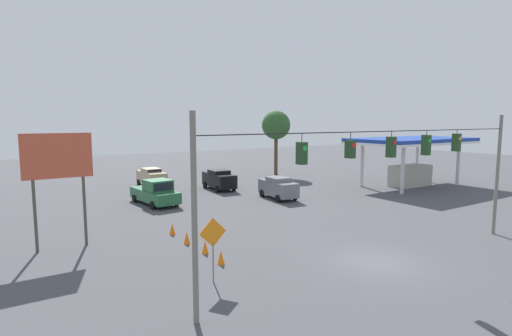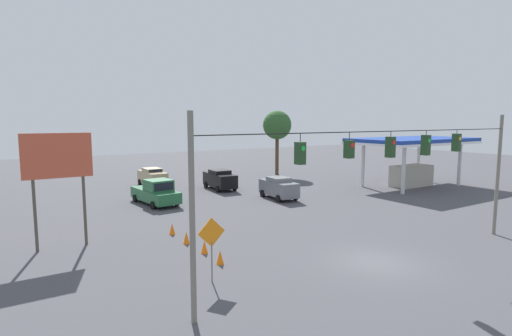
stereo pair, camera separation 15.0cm
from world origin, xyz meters
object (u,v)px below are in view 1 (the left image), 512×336
Objects in this scene: gas_station at (411,151)px; sedan_black_oncoming_deep at (219,179)px; roadside_billboard at (58,165)px; traffic_cone_fourth at (172,229)px; work_zone_sign at (213,237)px; traffic_cone_nearest at (221,257)px; traffic_cone_second at (205,247)px; sedan_grey_oncoming_far at (278,187)px; sedan_tan_withflow_deep at (151,177)px; tree_horizon_left at (276,126)px; pickup_truck_green_withflow_far at (156,193)px; traffic_cone_third at (187,238)px; overhead_signal_span at (392,169)px.

sedan_black_oncoming_deep is at bearing -26.92° from gas_station.
traffic_cone_fourth is at bearing 172.95° from roadside_billboard.
gas_station reaches higher than work_zone_sign.
traffic_cone_second is (-0.04, -1.83, 0.00)m from traffic_cone_nearest.
roadside_billboard is at bearing -48.21° from traffic_cone_nearest.
work_zone_sign is (13.22, 13.38, 0.99)m from sedan_grey_oncoming_far.
sedan_tan_withflow_deep reaches higher than traffic_cone_fourth.
tree_horizon_left is at bearing -132.70° from traffic_cone_second.
traffic_cone_fourth is at bearing -88.00° from traffic_cone_second.
sedan_black_oncoming_deep is at bearing -117.52° from traffic_cone_nearest.
sedan_black_oncoming_deep is at bearing -118.37° from work_zone_sign.
traffic_cone_nearest is 1.83m from traffic_cone_second.
sedan_black_oncoming_deep is 21.12m from traffic_cone_nearest.
gas_station is at bearing -175.32° from roadside_billboard.
sedan_tan_withflow_deep is 0.35× the size of gas_station.
gas_station is at bearing 167.72° from pickup_truck_green_withflow_far.
roadside_billboard reaches higher than traffic_cone_third.
traffic_cone_nearest is at bearing 88.81° from traffic_cone_second.
roadside_billboard is at bearing 14.94° from sedan_grey_oncoming_far.
overhead_signal_span is 1.50× the size of gas_station.
gas_station is (-17.97, 9.12, 2.68)m from sedan_black_oncoming_deep.
sedan_tan_withflow_deep is 6.63× the size of traffic_cone_second.
overhead_signal_span is 13.29m from traffic_cone_fourth.
traffic_cone_third is (6.77, -8.39, -4.32)m from overhead_signal_span.
overhead_signal_span is 28.73× the size of traffic_cone_fourth.
gas_station is 16.59m from tree_horizon_left.
tree_horizon_left is (-14.35, -29.06, 1.57)m from overhead_signal_span.
traffic_cone_fourth is 28.25m from gas_station.
roadside_billboard is at bearing -39.12° from traffic_cone_second.
sedan_black_oncoming_deep is (-3.09, -23.22, -3.64)m from overhead_signal_span.
traffic_cone_second is 2.06m from traffic_cone_third.
traffic_cone_nearest is at bearing 49.45° from tree_horizon_left.
roadside_billboard is 32.44m from tree_horizon_left.
sedan_grey_oncoming_far reaches higher than traffic_cone_nearest.
work_zone_sign is (1.19, 7.83, 1.64)m from traffic_cone_fourth.
traffic_cone_second is at bearing 60.09° from sedan_black_oncoming_deep.
traffic_cone_second is 28.95m from gas_station.
work_zone_sign is (11.05, 20.46, 0.95)m from sedan_black_oncoming_deep.
sedan_grey_oncoming_far is at bearing 160.25° from pickup_truck_green_withflow_far.
gas_station is (-21.06, -14.10, -0.96)m from overhead_signal_span.
traffic_cone_nearest is at bearing -126.70° from work_zone_sign.
tree_horizon_left reaches higher than traffic_cone_nearest.
traffic_cone_second is at bearing 15.67° from gas_station.
sedan_black_oncoming_deep is at bearing -155.63° from pickup_truck_green_withflow_far.
sedan_tan_withflow_deep is 24.71m from traffic_cone_nearest.
traffic_cone_nearest is 6.09m from traffic_cone_fourth.
traffic_cone_nearest is 3.89m from traffic_cone_third.
traffic_cone_second is 0.25× the size of work_zone_sign.
sedan_tan_withflow_deep is at bearing -60.08° from sedan_grey_oncoming_far.
pickup_truck_green_withflow_far reaches higher than sedan_black_oncoming_deep.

